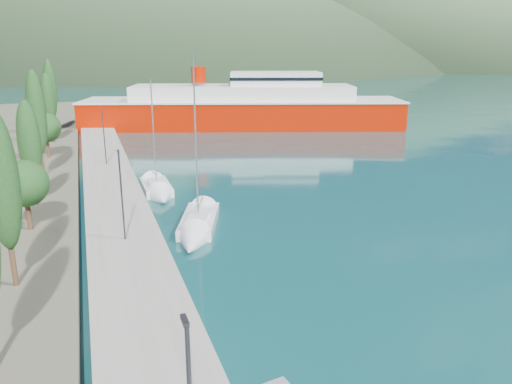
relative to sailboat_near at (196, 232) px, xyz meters
name	(u,v)px	position (x,y,z in m)	size (l,w,h in m)	color
ground	(126,99)	(3.98, 104.10, -0.33)	(1400.00, 1400.00, 0.00)	#104345
quay	(114,199)	(-5.02, 10.10, 0.07)	(5.00, 88.00, 0.80)	gray
tree_row	(36,130)	(-11.22, 16.63, 5.53)	(3.46, 62.64, 10.86)	#47301E
lamp_posts	(121,190)	(-5.02, -0.39, 3.75)	(0.15, 46.12, 6.06)	#2D2D33
sailboat_near	(196,232)	(0.00, 0.00, 0.00)	(5.57, 9.85, 13.76)	silver
sailboat_mid	(159,193)	(-0.98, 11.06, -0.01)	(2.51, 7.80, 11.45)	silver
ferry	(244,108)	(19.01, 47.89, 2.91)	(54.46, 26.98, 10.63)	#A91300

